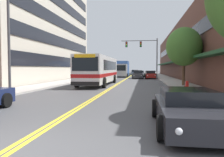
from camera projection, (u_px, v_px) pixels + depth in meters
The scene contains 18 objects.
ground_plane at pixel (127, 78), 41.35m from camera, with size 240.00×240.00×0.00m, color #4C4C4F.
sidewalk_left at pixel (92, 77), 42.32m from camera, with size 2.85×106.00×0.14m.
sidewalk_right at pixel (165, 78), 40.37m from camera, with size 2.85×106.00×0.14m.
centre_line at pixel (127, 78), 41.35m from camera, with size 0.34×106.00×0.01m.
storefront_row_right at pixel (197, 52), 39.35m from camera, with size 9.10×68.00×9.48m.
city_bus at pixel (99, 69), 24.25m from camera, with size 2.86×11.92×3.05m.
car_black_parked_left_mid at pixel (101, 75), 38.18m from camera, with size 2.21×4.28×1.37m.
car_charcoal_parked_right_foreground at pixel (188, 109), 6.70m from camera, with size 2.05×4.55×1.18m.
car_red_parked_right_mid at pixel (151, 75), 38.92m from camera, with size 2.05×4.67×1.41m.
car_champagne_parked_right_far at pixel (149, 74), 46.58m from camera, with size 2.18×4.87×1.32m.
car_silver_moving_lead at pixel (140, 74), 48.83m from camera, with size 1.99×4.42×1.30m.
car_dark_grey_moving_second at pixel (138, 75), 39.05m from camera, with size 2.01×4.49×1.47m.
car_slate_blue_moving_third at pixel (135, 73), 58.74m from camera, with size 2.20×4.79×1.40m.
box_truck at pixel (123, 69), 46.01m from camera, with size 2.64×7.59×3.34m.
traffic_signal_mast at pixel (145, 50), 36.52m from camera, with size 6.08×0.38×6.81m.
street_lamp_left_near at pixel (11, 14), 13.36m from camera, with size 1.76×0.28×8.85m.
street_tree_right_mid at pixel (184, 47), 21.44m from camera, with size 3.44×3.44×5.70m.
fire_hydrant at pixel (187, 87), 15.09m from camera, with size 0.30×0.22×0.82m.
Camera 1 is at (2.93, -4.31, 1.82)m, focal length 35.00 mm.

